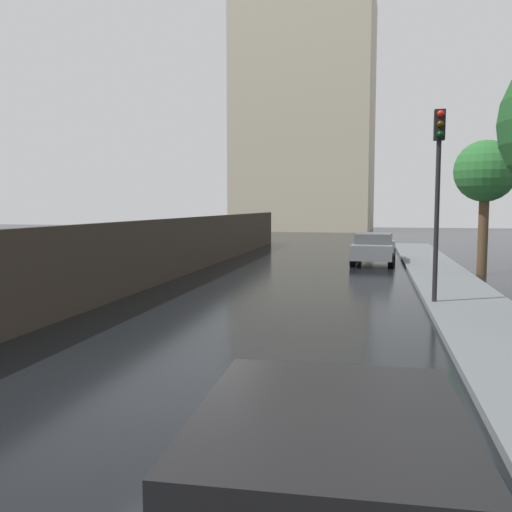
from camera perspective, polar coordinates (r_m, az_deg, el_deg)
name	(u,v)px	position (r m, az deg, el deg)	size (l,w,h in m)	color
ground	(173,394)	(7.86, -8.64, -14.06)	(120.00, 120.00, 0.00)	black
car_grey_near_kerb	(374,248)	(24.87, 12.18, 0.87)	(2.01, 4.31, 1.38)	slate
traffic_light	(438,171)	(14.65, 18.45, 8.38)	(0.26, 0.39, 4.84)	black
street_tree_near	(485,173)	(22.23, 22.77, 7.97)	(2.28, 2.28, 5.02)	#4C3823
distant_tower	(305,113)	(59.45, 5.14, 14.59)	(14.44, 10.91, 28.13)	#B2A88E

